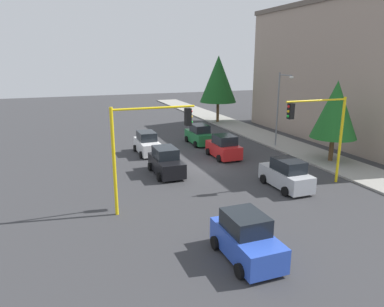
% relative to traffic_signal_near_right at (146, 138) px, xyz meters
% --- Properties ---
extents(ground_plane, '(120.00, 120.00, 0.00)m').
position_rel_traffic_signal_near_right_xyz_m(ground_plane, '(-6.00, 5.73, -4.14)').
color(ground_plane, '#353538').
extents(sidewalk_kerb, '(80.00, 4.00, 0.15)m').
position_rel_traffic_signal_near_right_xyz_m(sidewalk_kerb, '(-11.00, 16.23, -4.07)').
color(sidewalk_kerb, gray).
rests_on(sidewalk_kerb, ground).
extents(lane_arrow_near, '(2.40, 1.10, 1.10)m').
position_rel_traffic_signal_near_right_xyz_m(lane_arrow_near, '(5.51, 2.73, -4.14)').
color(lane_arrow_near, silver).
rests_on(lane_arrow_near, ground).
extents(apartment_block, '(24.62, 9.30, 13.85)m').
position_rel_traffic_signal_near_right_xyz_m(apartment_block, '(-10.77, 24.23, 2.79)').
color(apartment_block, gray).
rests_on(apartment_block, ground).
extents(traffic_signal_near_right, '(0.36, 4.59, 5.87)m').
position_rel_traffic_signal_near_right_xyz_m(traffic_signal_near_right, '(0.00, 0.00, 0.00)').
color(traffic_signal_near_right, yellow).
rests_on(traffic_signal_near_right, ground).
extents(traffic_signal_near_left, '(0.36, 4.59, 5.84)m').
position_rel_traffic_signal_near_right_xyz_m(traffic_signal_near_left, '(-0.00, 11.45, -0.02)').
color(traffic_signal_near_left, yellow).
rests_on(traffic_signal_near_left, ground).
extents(street_lamp_curbside, '(2.15, 0.28, 7.00)m').
position_rel_traffic_signal_near_right_xyz_m(street_lamp_curbside, '(-9.61, 14.93, 0.20)').
color(street_lamp_curbside, slate).
rests_on(street_lamp_curbside, ground).
extents(tree_roadside_near, '(3.63, 3.63, 6.60)m').
position_rel_traffic_signal_near_right_xyz_m(tree_roadside_near, '(-4.00, 16.23, 0.17)').
color(tree_roadside_near, brown).
rests_on(tree_roadside_near, ground).
extents(tree_roadside_far, '(4.70, 4.70, 8.62)m').
position_rel_traffic_signal_near_right_xyz_m(tree_roadside_far, '(-24.00, 15.23, 1.52)').
color(tree_roadside_far, brown).
rests_on(tree_roadside_far, ground).
extents(car_green, '(3.98, 1.95, 1.98)m').
position_rel_traffic_signal_near_right_xyz_m(car_green, '(-13.75, 8.53, -3.25)').
color(car_green, '#1E7238').
rests_on(car_green, ground).
extents(car_black, '(4.12, 2.05, 1.98)m').
position_rel_traffic_signal_near_right_xyz_m(car_black, '(-5.79, 2.75, -3.25)').
color(car_black, black).
rests_on(car_black, ground).
extents(car_white, '(4.02, 1.95, 1.98)m').
position_rel_traffic_signal_near_right_xyz_m(car_white, '(-11.88, 2.81, -3.25)').
color(car_white, white).
rests_on(car_white, ground).
extents(car_red, '(3.74, 2.11, 1.98)m').
position_rel_traffic_signal_near_right_xyz_m(car_red, '(-8.36, 8.64, -3.25)').
color(car_red, red).
rests_on(car_red, ground).
extents(car_silver, '(4.05, 1.96, 1.98)m').
position_rel_traffic_signal_near_right_xyz_m(car_silver, '(-0.24, 9.27, -3.25)').
color(car_silver, '#B2B5BA').
rests_on(car_silver, ground).
extents(car_blue, '(3.73, 2.08, 1.98)m').
position_rel_traffic_signal_near_right_xyz_m(car_blue, '(6.31, 2.68, -3.25)').
color(car_blue, blue).
rests_on(car_blue, ground).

